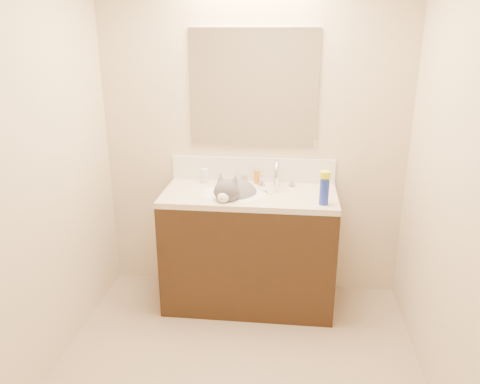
% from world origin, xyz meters
% --- Properties ---
extents(room_shell, '(2.24, 2.54, 2.52)m').
position_xyz_m(room_shell, '(0.00, 0.00, 1.49)').
color(room_shell, '#C7B394').
rests_on(room_shell, ground).
extents(vanity_cabinet, '(1.20, 0.55, 0.82)m').
position_xyz_m(vanity_cabinet, '(0.00, 0.97, 0.41)').
color(vanity_cabinet, black).
rests_on(vanity_cabinet, ground).
extents(counter_slab, '(1.20, 0.55, 0.04)m').
position_xyz_m(counter_slab, '(0.00, 0.97, 0.84)').
color(counter_slab, beige).
rests_on(counter_slab, vanity_cabinet).
extents(basin, '(0.45, 0.36, 0.14)m').
position_xyz_m(basin, '(-0.12, 0.94, 0.79)').
color(basin, white).
rests_on(basin, vanity_cabinet).
extents(faucet, '(0.28, 0.20, 0.21)m').
position_xyz_m(faucet, '(0.18, 1.11, 0.95)').
color(faucet, silver).
rests_on(faucet, counter_slab).
extents(cat, '(0.39, 0.48, 0.34)m').
position_xyz_m(cat, '(-0.11, 0.95, 0.84)').
color(cat, '#4D4B4D').
rests_on(cat, basin).
extents(backsplash, '(1.20, 0.02, 0.18)m').
position_xyz_m(backsplash, '(0.00, 1.24, 0.95)').
color(backsplash, silver).
rests_on(backsplash, counter_slab).
extents(mirror, '(0.90, 0.02, 0.80)m').
position_xyz_m(mirror, '(0.00, 1.24, 1.54)').
color(mirror, white).
rests_on(mirror, room_shell).
extents(pill_bottle, '(0.06, 0.06, 0.11)m').
position_xyz_m(pill_bottle, '(-0.35, 1.16, 0.91)').
color(pill_bottle, silver).
rests_on(pill_bottle, counter_slab).
extents(pill_label, '(0.06, 0.06, 0.04)m').
position_xyz_m(pill_label, '(-0.35, 1.16, 0.90)').
color(pill_label, orange).
rests_on(pill_label, pill_bottle).
extents(silver_jar, '(0.06, 0.06, 0.06)m').
position_xyz_m(silver_jar, '(-0.06, 1.19, 0.89)').
color(silver_jar, '#B7B7BC').
rests_on(silver_jar, counter_slab).
extents(amber_bottle, '(0.04, 0.04, 0.10)m').
position_xyz_m(amber_bottle, '(0.03, 1.19, 0.91)').
color(amber_bottle, '#C27616').
rests_on(amber_bottle, counter_slab).
extents(toothbrush, '(0.09, 0.12, 0.01)m').
position_xyz_m(toothbrush, '(0.12, 1.00, 0.86)').
color(toothbrush, silver).
rests_on(toothbrush, counter_slab).
extents(toothbrush_head, '(0.03, 0.03, 0.02)m').
position_xyz_m(toothbrush_head, '(0.12, 1.00, 0.87)').
color(toothbrush_head, '#6B8EE4').
rests_on(toothbrush_head, counter_slab).
extents(spray_can, '(0.07, 0.07, 0.16)m').
position_xyz_m(spray_can, '(0.50, 0.80, 0.94)').
color(spray_can, '#182CAB').
rests_on(spray_can, counter_slab).
extents(spray_cap, '(0.07, 0.07, 0.04)m').
position_xyz_m(spray_cap, '(0.50, 0.80, 1.06)').
color(spray_cap, '#CCD516').
rests_on(spray_cap, spray_can).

